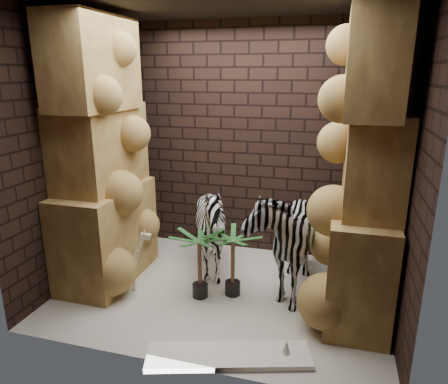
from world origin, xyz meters
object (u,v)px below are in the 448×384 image
(zebra_right, at_px, (284,226))
(zebra_left, at_px, (212,234))
(giraffe_toy, at_px, (124,260))
(palm_back, at_px, (200,265))
(palm_front, at_px, (233,264))
(surfboard, at_px, (229,356))

(zebra_right, xyz_separation_m, zebra_left, (-0.85, 0.03, -0.20))
(giraffe_toy, height_order, palm_back, palm_back)
(giraffe_toy, distance_m, palm_back, 0.86)
(zebra_left, bearing_deg, palm_front, -23.10)
(zebra_right, height_order, giraffe_toy, zebra_right)
(zebra_left, bearing_deg, surfboard, -45.08)
(giraffe_toy, height_order, surfboard, giraffe_toy)
(giraffe_toy, bearing_deg, zebra_left, 13.92)
(zebra_right, relative_size, surfboard, 1.05)
(zebra_left, height_order, palm_back, zebra_left)
(zebra_left, xyz_separation_m, palm_back, (0.02, -0.50, -0.17))
(palm_front, bearing_deg, giraffe_toy, -169.09)
(zebra_left, distance_m, palm_front, 0.53)
(palm_front, relative_size, surfboard, 0.53)
(giraffe_toy, relative_size, palm_back, 0.97)
(zebra_right, height_order, zebra_left, zebra_right)
(surfboard, bearing_deg, palm_front, 85.76)
(palm_front, bearing_deg, zebra_left, 134.79)
(giraffe_toy, relative_size, palm_front, 0.98)
(palm_back, bearing_deg, surfboard, -57.77)
(palm_back, xyz_separation_m, surfboard, (0.56, -0.89, -0.35))
(zebra_right, xyz_separation_m, palm_front, (-0.50, -0.32, -0.37))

